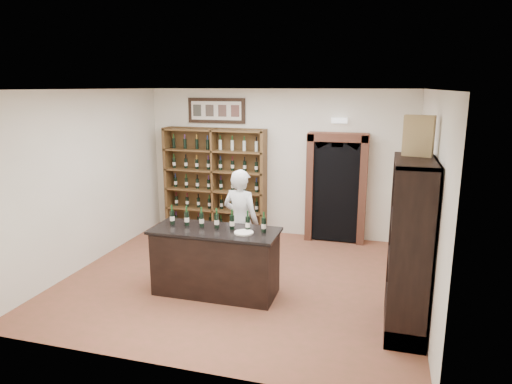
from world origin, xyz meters
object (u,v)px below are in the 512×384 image
shopkeeper (241,222)px  wine_crate (419,136)px  wine_shelf (216,180)px  tasting_counter (216,262)px  side_cabinet (410,273)px  counter_bottle_0 (172,217)px

shopkeeper → wine_crate: size_ratio=3.48×
shopkeeper → wine_crate: (2.59, -0.91, 1.58)m
wine_shelf → wine_crate: (3.81, -2.97, 1.35)m
tasting_counter → side_cabinet: 2.75m
wine_shelf → counter_bottle_0: bearing=-82.4°
wine_shelf → wine_crate: 5.02m
wine_crate → side_cabinet: bearing=-73.2°
tasting_counter → wine_shelf: bearing=110.6°
wine_shelf → shopkeeper: bearing=-59.4°
wine_shelf → tasting_counter: 3.19m
side_cabinet → shopkeeper: size_ratio=1.26×
wine_shelf → tasting_counter: size_ratio=1.17×
tasting_counter → wine_crate: size_ratio=3.74×
counter_bottle_0 → side_cabinet: side_cabinet is taller
tasting_counter → wine_crate: (2.71, -0.04, 1.96)m
counter_bottle_0 → side_cabinet: bearing=-6.3°
shopkeeper → wine_shelf: bearing=-46.1°
tasting_counter → counter_bottle_0: counter_bottle_0 is taller
tasting_counter → wine_crate: wine_crate is taller
side_cabinet → wine_crate: (-0.01, 0.26, 1.70)m
side_cabinet → wine_crate: wine_crate is taller
wine_shelf → wine_crate: wine_crate is taller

